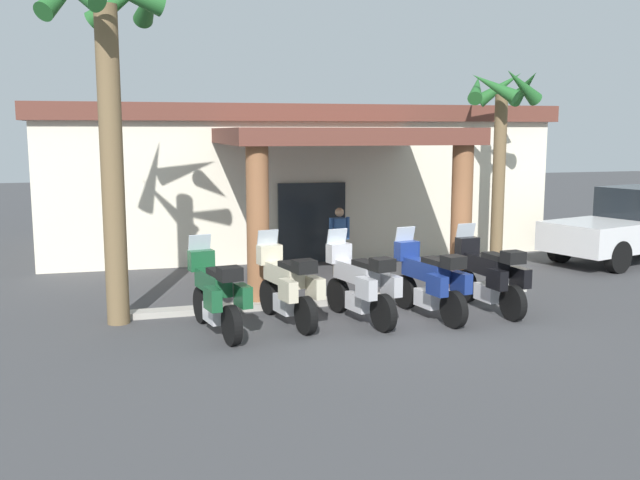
% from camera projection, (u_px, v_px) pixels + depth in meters
% --- Properties ---
extents(ground_plane, '(80.00, 80.00, 0.00)m').
position_uv_depth(ground_plane, '(404.00, 319.00, 13.17)').
color(ground_plane, '#424244').
extents(motel_building, '(14.42, 11.97, 4.13)m').
position_uv_depth(motel_building, '(287.00, 175.00, 21.69)').
color(motel_building, silver).
rests_on(motel_building, ground_plane).
extents(motorcycle_green, '(0.87, 2.20, 1.61)m').
position_uv_depth(motorcycle_green, '(216.00, 294.00, 12.15)').
color(motorcycle_green, black).
rests_on(motorcycle_green, ground_plane).
extents(motorcycle_cream, '(0.88, 2.20, 1.61)m').
position_uv_depth(motorcycle_cream, '(287.00, 286.00, 12.77)').
color(motorcycle_cream, black).
rests_on(motorcycle_cream, ground_plane).
extents(motorcycle_silver, '(0.92, 2.19, 1.61)m').
position_uv_depth(motorcycle_silver, '(361.00, 284.00, 12.93)').
color(motorcycle_silver, black).
rests_on(motorcycle_silver, ground_plane).
extents(motorcycle_blue, '(0.85, 2.20, 1.61)m').
position_uv_depth(motorcycle_blue, '(430.00, 281.00, 13.19)').
color(motorcycle_blue, black).
rests_on(motorcycle_blue, ground_plane).
extents(motorcycle_black, '(0.74, 2.21, 1.61)m').
position_uv_depth(motorcycle_black, '(490.00, 276.00, 13.68)').
color(motorcycle_black, black).
rests_on(motorcycle_black, ground_plane).
extents(pedestrian, '(0.53, 0.32, 1.62)m').
position_uv_depth(pedestrian, '(339.00, 236.00, 17.24)').
color(pedestrian, brown).
rests_on(pedestrian, ground_plane).
extents(pickup_truck_white, '(5.52, 3.29, 1.95)m').
position_uv_depth(pickup_truck_white, '(633.00, 226.00, 19.05)').
color(pickup_truck_white, black).
rests_on(pickup_truck_white, ground_plane).
extents(palm_tree_near_portico, '(1.91, 1.99, 5.04)m').
position_uv_depth(palm_tree_near_portico, '(502.00, 121.00, 17.86)').
color(palm_tree_near_portico, brown).
rests_on(palm_tree_near_portico, ground_plane).
extents(palm_tree_roadside, '(2.32, 2.39, 6.43)m').
position_uv_depth(palm_tree_roadside, '(109.00, 76.00, 12.27)').
color(palm_tree_roadside, brown).
rests_on(palm_tree_roadside, ground_plane).
extents(curb_strip, '(8.55, 0.36, 0.12)m').
position_uv_depth(curb_strip, '(336.00, 301.00, 14.39)').
color(curb_strip, '#ADA89E').
rests_on(curb_strip, ground_plane).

